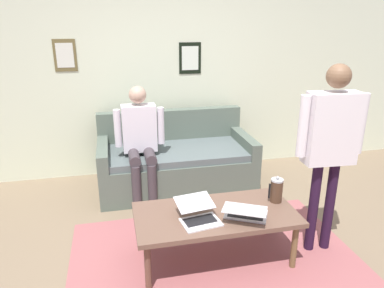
# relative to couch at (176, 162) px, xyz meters

# --- Properties ---
(ground_plane) EXTENTS (7.68, 7.68, 0.00)m
(ground_plane) POSITION_rel_couch_xyz_m (-0.01, 1.60, -0.31)
(ground_plane) COLOR #7C6951
(area_rug) EXTENTS (2.45, 1.82, 0.01)m
(area_rug) POSITION_rel_couch_xyz_m (-0.07, 1.61, -0.30)
(area_rug) COLOR #9A5556
(area_rug) RESTS_ON ground_plane
(back_wall) EXTENTS (7.04, 0.11, 2.70)m
(back_wall) POSITION_rel_couch_xyz_m (-0.01, -0.60, 1.05)
(back_wall) COLOR beige
(back_wall) RESTS_ON ground_plane
(couch) EXTENTS (1.82, 0.91, 0.88)m
(couch) POSITION_rel_couch_xyz_m (0.00, 0.00, 0.00)
(couch) COLOR #546155
(couch) RESTS_ON ground_plane
(coffee_table) EXTENTS (1.34, 0.66, 0.45)m
(coffee_table) POSITION_rel_couch_xyz_m (-0.07, 1.51, 0.10)
(coffee_table) COLOR brown
(coffee_table) RESTS_ON ground_plane
(laptop_left) EXTENTS (0.45, 0.45, 0.12)m
(laptop_left) POSITION_rel_couch_xyz_m (-0.28, 1.64, 0.18)
(laptop_left) COLOR silver
(laptop_left) RESTS_ON coffee_table
(laptop_center) EXTENTS (0.35, 0.39, 0.14)m
(laptop_center) POSITION_rel_couch_xyz_m (0.10, 1.59, 0.18)
(laptop_center) COLOR silver
(laptop_center) RESTS_ON coffee_table
(french_press) EXTENTS (0.13, 0.11, 0.24)m
(french_press) POSITION_rel_couch_xyz_m (-0.64, 1.44, 0.25)
(french_press) COLOR #4C3323
(french_press) RESTS_ON coffee_table
(person_standing) EXTENTS (0.58, 0.21, 1.64)m
(person_standing) POSITION_rel_couch_xyz_m (-1.01, 1.57, 0.75)
(person_standing) COLOR black
(person_standing) RESTS_ON ground_plane
(person_seated) EXTENTS (0.55, 0.51, 1.28)m
(person_seated) POSITION_rel_couch_xyz_m (0.43, 0.23, 0.42)
(person_seated) COLOR #3F373C
(person_seated) RESTS_ON ground_plane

